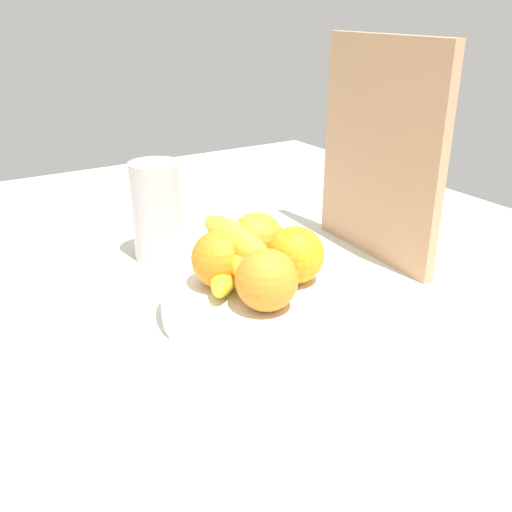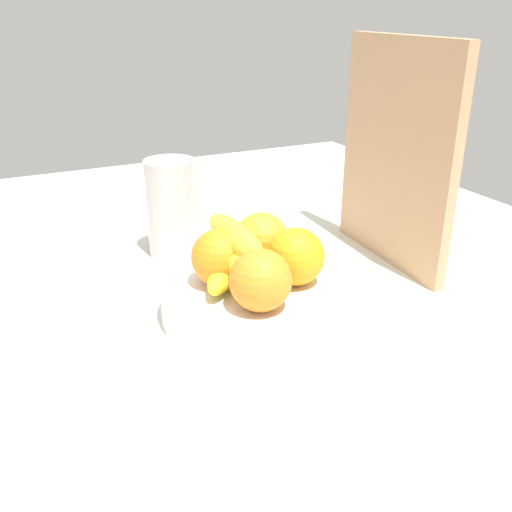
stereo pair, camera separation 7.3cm
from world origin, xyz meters
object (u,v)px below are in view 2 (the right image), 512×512
fruit_bowl (256,299)px  orange_front_left (296,257)px  orange_front_right (261,239)px  orange_center (220,257)px  cutting_board (396,155)px  banana_bunch (235,252)px  thermos_tumbler (172,208)px  orange_back_left (260,280)px

fruit_bowl → orange_front_left: orange_front_left is taller
orange_front_left → orange_front_right: 7.67cm
orange_front_left → orange_center: bearing=-114.2°
orange_front_right → cutting_board: bearing=96.4°
orange_front_right → orange_center: size_ratio=1.00×
banana_bunch → orange_front_left: bearing=58.3°
cutting_board → thermos_tumbler: cutting_board is taller
orange_front_left → cutting_board: 27.75cm
banana_bunch → orange_front_right: bearing=119.6°
banana_bunch → thermos_tumbler: (-23.83, -1.09, -0.85)cm
orange_front_left → thermos_tumbler: thermos_tumbler is taller
orange_front_left → orange_center: (-4.16, -9.25, 0.00)cm
orange_center → cutting_board: cutting_board is taller
orange_front_left → cutting_board: cutting_board is taller
orange_center → thermos_tumbler: (-24.02, 1.12, -0.61)cm
fruit_bowl → thermos_tumbler: 26.64cm
fruit_bowl → orange_front_right: 8.90cm
fruit_bowl → orange_front_right: size_ratio=3.43×
orange_center → cutting_board: bearing=100.6°
orange_center → cutting_board: (-6.24, 33.34, 9.05)cm
orange_center → fruit_bowl: bearing=68.6°
orange_center → orange_back_left: same height
fruit_bowl → cutting_board: 33.72cm
banana_bunch → cutting_board: 32.91cm
orange_front_right → banana_bunch: (3.19, -5.61, 0.25)cm
orange_front_right → orange_back_left: same height
orange_front_right → banana_bunch: size_ratio=0.44×
orange_front_right → cutting_board: (-2.85, 25.51, 9.05)cm
fruit_bowl → orange_center: size_ratio=3.43×
orange_front_right → cutting_board: size_ratio=0.22×
orange_center → orange_front_left: bearing=65.8°
fruit_bowl → orange_back_left: size_ratio=3.43×
banana_bunch → cutting_board: bearing=101.0°
banana_bunch → thermos_tumbler: bearing=-177.4°
orange_front_right → banana_bunch: 6.46cm
fruit_bowl → orange_back_left: (6.84, -2.73, 6.45)cm
fruit_bowl → orange_back_left: bearing=-21.7°
orange_front_left → orange_back_left: 8.71cm
cutting_board → orange_front_left: bearing=-63.5°
orange_front_left → banana_bunch: 8.27cm
orange_center → orange_back_left: bearing=11.5°
orange_center → thermos_tumbler: size_ratio=0.47×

